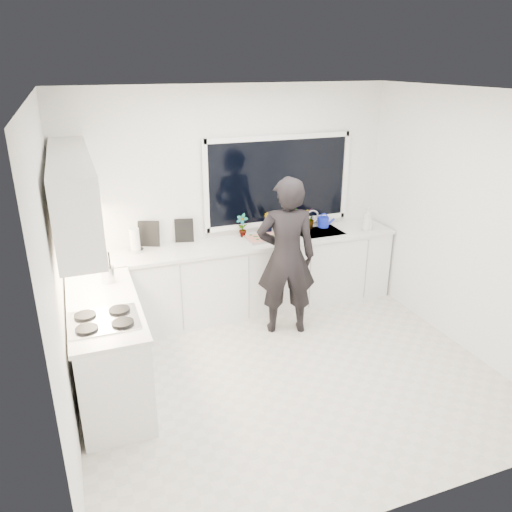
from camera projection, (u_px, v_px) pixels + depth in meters
name	position (u px, v px, depth m)	size (l,w,h in m)	color
floor	(288.00, 374.00, 5.02)	(4.00, 3.50, 0.02)	beige
wall_back	(232.00, 200.00, 6.06)	(4.00, 0.02, 2.70)	white
wall_left	(55.00, 280.00, 3.86)	(0.02, 3.50, 2.70)	white
wall_right	(468.00, 224.00, 5.18)	(0.02, 3.50, 2.70)	white
ceiling	(296.00, 90.00, 4.02)	(4.00, 3.50, 0.02)	white
window	(278.00, 181.00, 6.15)	(1.80, 0.02, 1.00)	black
base_cabinets_back	(241.00, 278.00, 6.12)	(3.92, 0.58, 0.88)	white
base_cabinets_left	(109.00, 350.00, 4.61)	(0.58, 1.60, 0.88)	white
countertop_back	(240.00, 244.00, 5.94)	(3.94, 0.62, 0.04)	silver
countertop_left	(103.00, 305.00, 4.45)	(0.62, 1.60, 0.04)	silver
upper_cabinets	(73.00, 193.00, 4.36)	(0.34, 2.10, 0.70)	white
sink	(319.00, 236.00, 6.31)	(0.58, 0.42, 0.14)	silver
faucet	(312.00, 219.00, 6.42)	(0.03, 0.03, 0.22)	silver
stovetop	(104.00, 320.00, 4.12)	(0.56, 0.48, 0.03)	black
person	(286.00, 257.00, 5.52)	(0.66, 0.43, 1.81)	black
pizza_tray	(263.00, 239.00, 6.00)	(0.41, 0.30, 0.03)	silver
pizza	(263.00, 237.00, 6.00)	(0.37, 0.27, 0.01)	red
watering_can	(323.00, 222.00, 6.45)	(0.14, 0.14, 0.13)	#1323BA
paper_towel_roll	(135.00, 241.00, 5.59)	(0.11, 0.11, 0.26)	white
knife_block	(77.00, 248.00, 5.43)	(0.13, 0.10, 0.22)	#A47E4C
utensil_crock	(108.00, 275.00, 4.83)	(0.13, 0.13, 0.16)	#AFAFB4
picture_frame_large	(184.00, 230.00, 5.90)	(0.22, 0.02, 0.28)	black
picture_frame_small	(149.00, 234.00, 5.76)	(0.25, 0.02, 0.30)	black
herb_plants	(285.00, 221.00, 6.24)	(1.09, 0.28, 0.29)	#26662D
soap_bottles	(367.00, 220.00, 6.30)	(0.14, 0.13, 0.30)	#D8BF66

